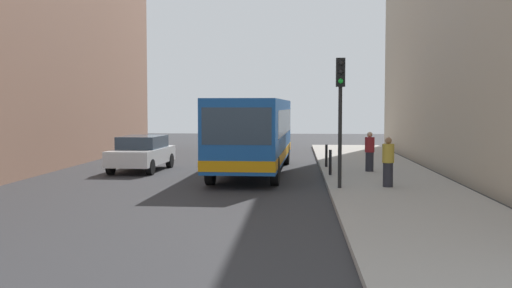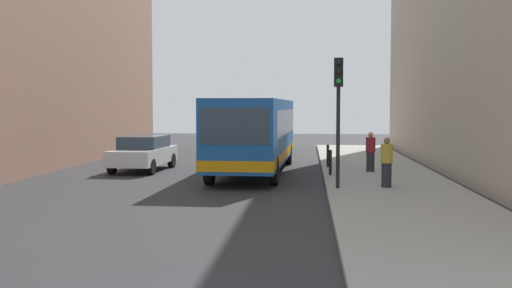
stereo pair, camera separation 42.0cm
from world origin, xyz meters
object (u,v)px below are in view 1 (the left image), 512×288
object	(u,v)px
bus	(254,131)
traffic_light	(340,98)
pedestrian_near_signal	(388,162)
bollard_near	(330,162)
bollard_mid	(326,156)
pedestrian_mid_sidewalk	(370,152)
car_beside_bus	(142,152)

from	to	relation	value
bus	traffic_light	distance (m)	6.57
bus	pedestrian_near_signal	size ratio (longest dim) A/B	6.95
bollard_near	pedestrian_near_signal	xyz separation A→B (m)	(1.67, -3.33, 0.32)
bollard_near	bollard_mid	world-z (taller)	same
bollard_near	pedestrian_mid_sidewalk	bearing A→B (deg)	40.40
traffic_light	pedestrian_mid_sidewalk	distance (m)	5.71
bollard_near	bollard_mid	distance (m)	3.11
bollard_near	pedestrian_near_signal	bearing A→B (deg)	-63.45
car_beside_bus	bollard_near	size ratio (longest dim) A/B	4.72
bus	traffic_light	xyz separation A→B (m)	(3.11, -5.65, 1.28)
car_beside_bus	bollard_mid	xyz separation A→B (m)	(7.81, 0.73, -0.16)
bus	pedestrian_near_signal	distance (m)	7.09
pedestrian_near_signal	traffic_light	bearing A→B (deg)	116.91
pedestrian_near_signal	bollard_near	bearing A→B (deg)	40.05
car_beside_bus	traffic_light	xyz separation A→B (m)	(7.91, -6.08, 2.22)
bus	car_beside_bus	bearing A→B (deg)	-3.32
pedestrian_near_signal	pedestrian_mid_sidewalk	bearing A→B (deg)	13.96
traffic_light	bollard_mid	size ratio (longest dim) A/B	4.32
car_beside_bus	bus	bearing A→B (deg)	177.76
bus	car_beside_bus	world-z (taller)	bus
traffic_light	pedestrian_mid_sidewalk	bearing A→B (deg)	73.31
bollard_near	bollard_mid	size ratio (longest dim) A/B	1.00
bus	bollard_near	world-z (taller)	bus
bollard_mid	pedestrian_mid_sidewalk	bearing A→B (deg)	-46.62
car_beside_bus	pedestrian_mid_sidewalk	xyz separation A→B (m)	(9.44, -0.99, 0.14)
bollard_mid	pedestrian_mid_sidewalk	distance (m)	2.39
car_beside_bus	pedestrian_mid_sidewalk	world-z (taller)	pedestrian_mid_sidewalk
car_beside_bus	bollard_near	world-z (taller)	car_beside_bus
bollard_near	bollard_mid	bearing A→B (deg)	90.00
car_beside_bus	pedestrian_mid_sidewalk	distance (m)	9.49
car_beside_bus	pedestrian_mid_sidewalk	size ratio (longest dim) A/B	2.85
pedestrian_near_signal	bus	bearing A→B (deg)	55.04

